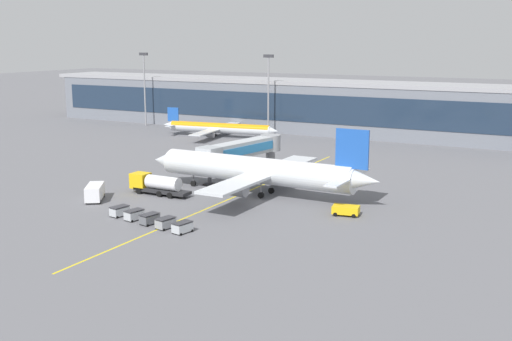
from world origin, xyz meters
TOP-DOWN VIEW (x-y plane):
  - ground_plane at (0.00, 0.00)m, footprint 700.00×700.00m
  - apron_lead_in_line at (-4.58, 2.00)m, footprint 0.83×80.00m
  - terminal_building at (-4.90, 75.78)m, footprint 206.74×16.35m
  - main_airliner at (-2.14, 4.12)m, footprint 41.44×32.63m
  - jet_bridge at (-10.97, 15.70)m, footprint 7.08×21.26m
  - fuel_tanker at (-16.78, -3.42)m, footprint 10.82×2.79m
  - lavatory_truck at (-22.98, -11.14)m, footprint 5.11×6.11m
  - pushback_tug at (15.14, -0.78)m, footprint 4.15×2.94m
  - baggage_cart_0 at (-13.51, -16.53)m, footprint 2.05×2.89m
  - baggage_cart_1 at (-10.37, -17.13)m, footprint 2.05×2.89m
  - baggage_cart_2 at (-7.23, -17.74)m, footprint 2.05×2.89m
  - baggage_cart_3 at (-4.08, -18.34)m, footprint 2.05×2.89m
  - baggage_cart_4 at (-0.94, -18.95)m, footprint 2.05×2.89m
  - commuter_jet_near at (-40.24, 54.83)m, footprint 32.45×26.09m
  - apron_light_mast_0 at (-30.40, 63.82)m, footprint 2.80×0.50m
  - apron_light_mast_1 at (-70.94, 63.82)m, footprint 2.80×0.50m

SIDE VIEW (x-z plane):
  - ground_plane at x=0.00m, z-range 0.00..0.00m
  - apron_lead_in_line at x=-4.58m, z-range 0.00..0.01m
  - baggage_cart_0 at x=-13.51m, z-range 0.04..1.52m
  - baggage_cart_1 at x=-10.37m, z-range 0.04..1.52m
  - baggage_cart_2 at x=-7.23m, z-range 0.04..1.52m
  - baggage_cart_3 at x=-4.08m, z-range 0.04..1.52m
  - baggage_cart_4 at x=-0.94m, z-range 0.04..1.52m
  - pushback_tug at x=15.14m, z-range 0.15..1.55m
  - lavatory_truck at x=-22.98m, z-range 0.17..2.67m
  - fuel_tanker at x=-16.78m, z-range 0.12..3.37m
  - commuter_jet_near at x=-40.24m, z-range -1.21..6.01m
  - main_airliner at x=-2.14m, z-range -1.84..10.08m
  - jet_bridge at x=-10.97m, z-range 1.70..8.50m
  - terminal_building at x=-4.90m, z-range 0.02..14.07m
  - apron_light_mast_0 at x=-30.40m, z-range 1.94..23.07m
  - apron_light_mast_1 at x=-70.94m, z-range 1.94..23.17m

